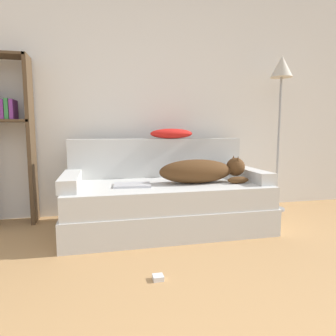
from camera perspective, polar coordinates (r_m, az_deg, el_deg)
wall_back at (r=3.41m, az=-4.37°, el=14.47°), size 7.19×0.06×2.70m
couch at (r=2.83m, az=-0.44°, el=-7.20°), size 1.83×0.93×0.43m
couch_backrest at (r=3.14m, az=-2.03°, el=1.97°), size 1.79×0.15×0.40m
couch_arm_left at (r=2.71m, az=-18.06°, el=-2.27°), size 0.15×0.74×0.11m
couch_arm_right at (r=3.06m, az=15.14°, el=-1.13°), size 0.15×0.74×0.11m
dog at (r=2.78m, az=6.51°, el=-0.53°), size 0.83×0.27×0.25m
laptop at (r=2.64m, az=-6.81°, el=-3.22°), size 0.34×0.26×0.02m
throw_pillow at (r=3.14m, az=0.66°, el=6.56°), size 0.45×0.20×0.10m
bookshelf at (r=3.28m, az=-28.40°, el=6.63°), size 0.44×0.26×1.62m
floor_lamp at (r=3.64m, az=20.75°, el=15.19°), size 0.24×0.24×1.73m
power_adapter at (r=1.96m, az=-1.90°, el=-20.14°), size 0.07×0.07×0.03m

